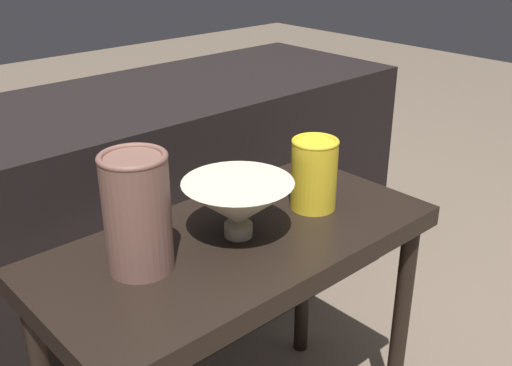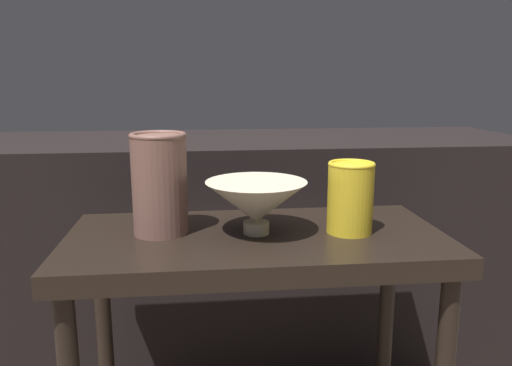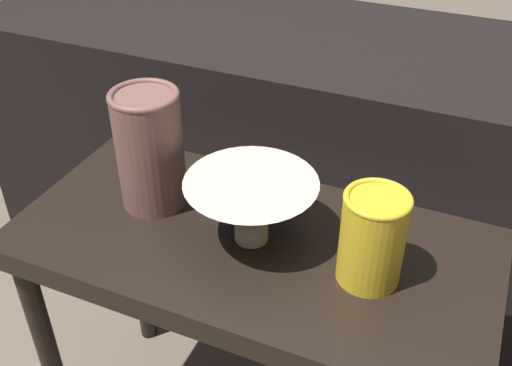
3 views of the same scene
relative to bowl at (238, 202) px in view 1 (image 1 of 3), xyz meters
name	(u,v)px [view 1 (image 1 of 3)]	position (x,y,z in m)	size (l,w,h in m)	color
table	(239,269)	(0.00, 0.00, -0.13)	(0.74, 0.36, 0.52)	black
couch_backdrop	(103,229)	(0.00, 0.52, -0.26)	(1.71, 0.50, 0.65)	black
bowl	(238,202)	(0.00, 0.00, 0.00)	(0.20, 0.20, 0.10)	beige
vase_textured_left	(137,211)	(-0.19, 0.02, 0.04)	(0.11, 0.11, 0.20)	brown
vase_colorful_right	(314,173)	(0.18, -0.01, 0.01)	(0.09, 0.09, 0.14)	gold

